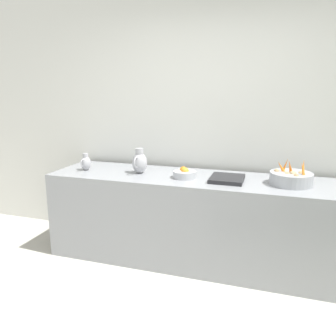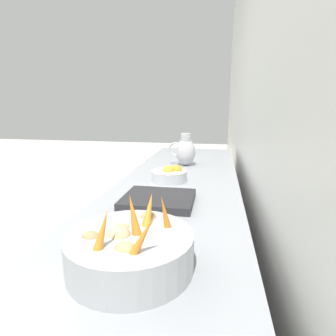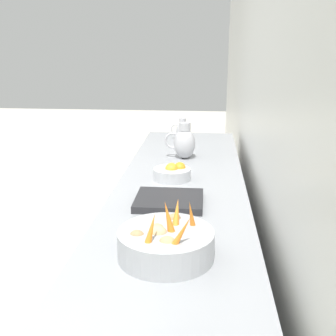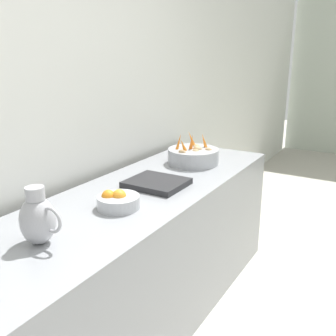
{
  "view_description": "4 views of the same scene",
  "coord_description": "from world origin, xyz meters",
  "px_view_note": "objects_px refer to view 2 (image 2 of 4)",
  "views": [
    {
      "loc": [
        1.58,
        0.57,
        1.66
      ],
      "look_at": [
        -1.39,
        -0.39,
        0.95
      ],
      "focal_mm": 35.84,
      "sensor_mm": 36.0,
      "label": 1
    },
    {
      "loc": [
        -1.71,
        1.42,
        1.33
      ],
      "look_at": [
        -1.43,
        -0.1,
        0.98
      ],
      "focal_mm": 29.51,
      "sensor_mm": 36.0,
      "label": 2
    },
    {
      "loc": [
        -1.61,
        2.19,
        1.66
      ],
      "look_at": [
        -1.4,
        -0.05,
        0.98
      ],
      "focal_mm": 45.7,
      "sensor_mm": 36.0,
      "label": 3
    },
    {
      "loc": [
        -0.23,
        -1.71,
        1.64
      ],
      "look_at": [
        -1.3,
        0.09,
        1.02
      ],
      "focal_mm": 41.55,
      "sensor_mm": 36.0,
      "label": 4
    }
  ],
  "objects_px": {
    "vegetable_colander": "(130,250)",
    "metal_pitcher_short": "(188,145)",
    "orange_bowl": "(170,175)",
    "metal_pitcher_tall": "(185,151)"
  },
  "relations": [
    {
      "from": "vegetable_colander",
      "to": "metal_pitcher_tall",
      "type": "height_order",
      "value": "metal_pitcher_tall"
    },
    {
      "from": "orange_bowl",
      "to": "metal_pitcher_short",
      "type": "xyz_separation_m",
      "value": [
        0.01,
        -1.07,
        0.04
      ]
    },
    {
      "from": "metal_pitcher_short",
      "to": "orange_bowl",
      "type": "bearing_deg",
      "value": 90.36
    },
    {
      "from": "vegetable_colander",
      "to": "metal_pitcher_short",
      "type": "bearing_deg",
      "value": -88.33
    },
    {
      "from": "orange_bowl",
      "to": "metal_pitcher_tall",
      "type": "xyz_separation_m",
      "value": [
        -0.04,
        -0.48,
        0.07
      ]
    },
    {
      "from": "orange_bowl",
      "to": "metal_pitcher_tall",
      "type": "height_order",
      "value": "metal_pitcher_tall"
    },
    {
      "from": "metal_pitcher_tall",
      "to": "metal_pitcher_short",
      "type": "distance_m",
      "value": 0.59
    },
    {
      "from": "vegetable_colander",
      "to": "orange_bowl",
      "type": "height_order",
      "value": "vegetable_colander"
    },
    {
      "from": "orange_bowl",
      "to": "vegetable_colander",
      "type": "bearing_deg",
      "value": 93.12
    },
    {
      "from": "vegetable_colander",
      "to": "orange_bowl",
      "type": "distance_m",
      "value": 0.96
    }
  ]
}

